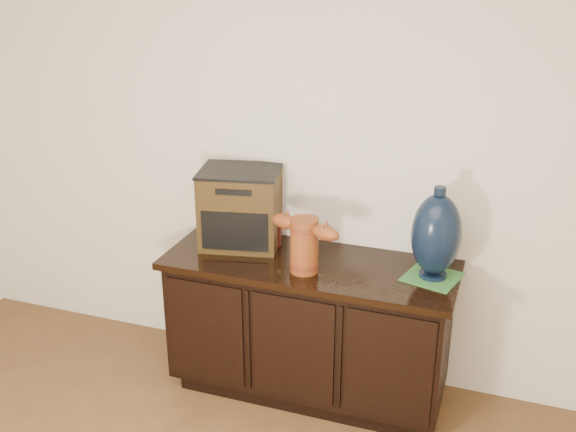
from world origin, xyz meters
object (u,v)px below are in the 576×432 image
at_px(lamp_base, 436,235).
at_px(terracotta_vessel, 304,242).
at_px(tv_radio, 241,207).
at_px(sideboard, 309,326).
at_px(spray_can, 276,232).

bearing_deg(lamp_base, terracotta_vessel, -167.32).
bearing_deg(tv_radio, sideboard, -24.79).
height_order(tv_radio, lamp_base, lamp_base).
xyz_separation_m(tv_radio, lamp_base, (1.01, -0.07, 0.02)).
xyz_separation_m(lamp_base, spray_can, (-0.82, 0.10, -0.14)).
height_order(terracotta_vessel, lamp_base, lamp_base).
distance_m(sideboard, spray_can, 0.51).
bearing_deg(spray_can, sideboard, -30.48).
relative_size(lamp_base, spray_can, 2.88).
distance_m(sideboard, terracotta_vessel, 0.53).
bearing_deg(terracotta_vessel, spray_can, 151.30).
bearing_deg(lamp_base, spray_can, 172.92).
xyz_separation_m(sideboard, lamp_base, (0.60, 0.03, 0.59)).
xyz_separation_m(terracotta_vessel, tv_radio, (-0.41, 0.20, 0.05)).
bearing_deg(tv_radio, terracotta_vessel, -37.48).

